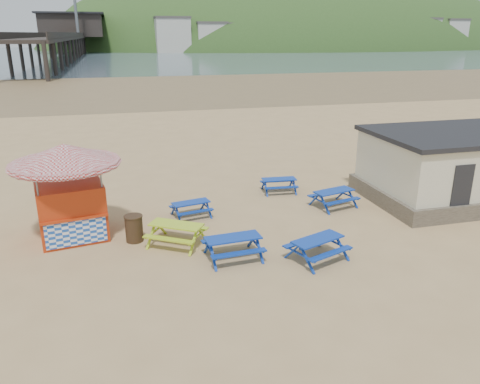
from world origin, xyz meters
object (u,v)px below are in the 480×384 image
object	(u,v)px
picnic_table_yellow	(177,234)
picnic_table_blue_a	(191,209)
ice_cream_kiosk	(67,179)
amenity_block	(452,166)
litter_bin	(134,228)
picnic_table_blue_b	(279,185)

from	to	relation	value
picnic_table_yellow	picnic_table_blue_a	bearing A→B (deg)	102.89
picnic_table_yellow	ice_cream_kiosk	size ratio (longest dim) A/B	0.53
picnic_table_blue_a	amenity_block	bearing A→B (deg)	-15.21
picnic_table_yellow	litter_bin	distance (m)	1.63
ice_cream_kiosk	litter_bin	size ratio (longest dim) A/B	4.61
picnic_table_blue_a	litter_bin	bearing A→B (deg)	-153.52
ice_cream_kiosk	litter_bin	bearing A→B (deg)	-36.08
picnic_table_yellow	litter_bin	size ratio (longest dim) A/B	2.44
amenity_block	litter_bin	bearing A→B (deg)	-175.57
litter_bin	amenity_block	distance (m)	14.40
picnic_table_blue_b	litter_bin	size ratio (longest dim) A/B	1.72
picnic_table_blue_b	amenity_block	bearing A→B (deg)	-16.47
picnic_table_blue_b	amenity_block	xyz separation A→B (m)	(7.31, -2.87, 1.23)
picnic_table_blue_a	litter_bin	distance (m)	3.06
ice_cream_kiosk	picnic_table_blue_a	bearing A→B (deg)	-0.20
picnic_table_blue_a	amenity_block	distance (m)	12.00
picnic_table_blue_b	amenity_block	world-z (taller)	amenity_block
picnic_table_blue_b	amenity_block	distance (m)	7.95
picnic_table_blue_a	amenity_block	xyz separation A→B (m)	(11.91, -0.77, 1.24)
picnic_table_blue_a	litter_bin	world-z (taller)	litter_bin
picnic_table_yellow	amenity_block	distance (m)	13.03
picnic_table_blue_a	amenity_block	world-z (taller)	amenity_block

